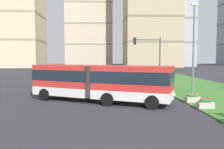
{
  "coord_description": "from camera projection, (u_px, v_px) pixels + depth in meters",
  "views": [
    {
      "loc": [
        -0.04,
        -6.09,
        3.66
      ],
      "look_at": [
        0.99,
        14.43,
        2.2
      ],
      "focal_mm": 38.92,
      "sensor_mm": 36.0,
      "label": 1
    }
  ],
  "objects": [
    {
      "name": "apartment_tower_westcentre",
      "position": [
        89.0,
        26.0,
        113.55
      ],
      "size": [
        20.99,
        18.28,
        36.3
      ],
      "color": "#C6B299",
      "rests_on": "ground"
    },
    {
      "name": "flower_planter_4",
      "position": [
        193.0,
        98.0,
        19.41
      ],
      "size": [
        1.1,
        0.56,
        0.74
      ],
      "color": "#B7AD9E",
      "rests_on": "grass_median"
    },
    {
      "name": "apartment_tower_eastcentre",
      "position": [
        164.0,
        22.0,
        99.9
      ],
      "size": [
        20.71,
        19.27,
        36.5
      ],
      "color": "#9EA3AD",
      "rests_on": "ground"
    },
    {
      "name": "traffic_light_far_right",
      "position": [
        151.0,
        54.0,
        28.25
      ],
      "size": [
        3.35,
        0.28,
        5.94
      ],
      "color": "#474C51",
      "rests_on": "ground"
    },
    {
      "name": "flower_planter_3",
      "position": [
        205.0,
        103.0,
        17.07
      ],
      "size": [
        1.1,
        0.56,
        0.74
      ],
      "color": "#B7AD9E",
      "rests_on": "grass_median"
    },
    {
      "name": "car_grey_wagon",
      "position": [
        52.0,
        80.0,
        30.61
      ],
      "size": [
        4.52,
        2.28,
        1.58
      ],
      "color": "slate",
      "rests_on": "ground"
    },
    {
      "name": "streetlight_median",
      "position": [
        194.0,
        44.0,
        24.09
      ],
      "size": [
        0.7,
        0.28,
        8.98
      ],
      "color": "slate",
      "rests_on": "ground"
    },
    {
      "name": "articulated_bus",
      "position": [
        99.0,
        82.0,
        19.81
      ],
      "size": [
        11.67,
        7.38,
        3.0
      ],
      "color": "red",
      "rests_on": "ground"
    },
    {
      "name": "apartment_tower_west",
      "position": [
        18.0,
        16.0,
        89.12
      ],
      "size": [
        16.94,
        18.0,
        37.56
      ],
      "color": "beige",
      "rests_on": "ground"
    }
  ]
}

